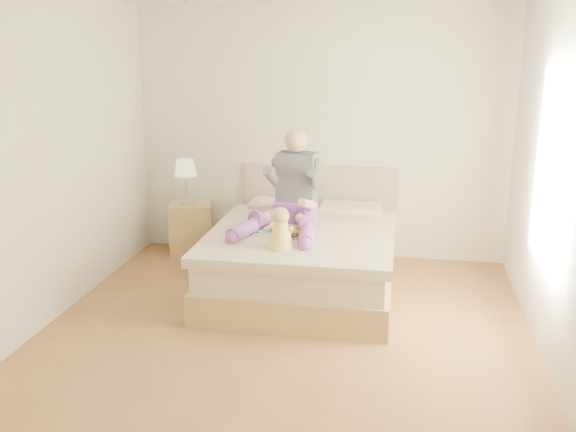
% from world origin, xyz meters
% --- Properties ---
extents(room, '(4.02, 4.22, 2.71)m').
position_xyz_m(room, '(0.08, 0.01, 1.51)').
color(room, brown).
rests_on(room, ground).
extents(bed, '(1.70, 2.18, 1.00)m').
position_xyz_m(bed, '(0.00, 1.08, 0.32)').
color(bed, '#9B7C48').
rests_on(bed, ground).
extents(nightstand, '(0.56, 0.53, 0.57)m').
position_xyz_m(nightstand, '(-1.42, 1.88, 0.28)').
color(nightstand, '#9B7C48').
rests_on(nightstand, ground).
extents(lamp, '(0.24, 0.24, 0.50)m').
position_xyz_m(lamp, '(-1.44, 1.83, 0.95)').
color(lamp, silver).
rests_on(lamp, nightstand).
extents(adult, '(0.78, 1.15, 0.93)m').
position_xyz_m(adult, '(-0.14, 1.12, 0.88)').
color(adult, purple).
rests_on(adult, bed).
extents(tray, '(0.51, 0.42, 0.13)m').
position_xyz_m(tray, '(-0.17, 0.80, 0.64)').
color(tray, silver).
rests_on(tray, bed).
extents(baby, '(0.24, 0.33, 0.36)m').
position_xyz_m(baby, '(-0.10, 0.37, 0.76)').
color(baby, gold).
rests_on(baby, bed).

